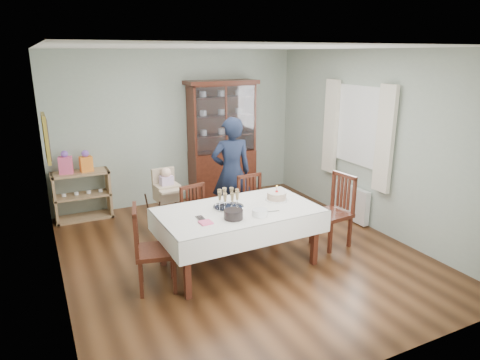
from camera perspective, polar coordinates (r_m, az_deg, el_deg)
floor at (r=5.97m, az=-0.03°, el=-9.64°), size 5.00×5.00×0.00m
room_shell at (r=5.91m, az=-2.33°, el=7.49°), size 5.00×5.00×5.00m
dining_table at (r=5.50m, az=-0.21°, el=-7.60°), size 2.03×1.20×0.76m
china_cabinet at (r=7.86m, az=-2.41°, el=5.48°), size 1.30×0.48×2.18m
sideboard at (r=7.45m, az=-20.27°, el=-1.94°), size 0.90×0.38×0.80m
picture_frame at (r=5.69m, az=-24.47°, el=5.11°), size 0.04×0.48×0.58m
window at (r=6.94m, az=15.62°, el=6.98°), size 0.04×1.02×1.22m
curtain_left at (r=6.48m, az=18.77°, el=5.15°), size 0.07×0.30×1.55m
curtain_right at (r=7.39m, az=12.02°, el=6.99°), size 0.07×0.30×1.55m
radiator at (r=7.21m, az=14.49°, el=-2.87°), size 0.10×0.80×0.55m
chair_far_left at (r=5.97m, az=-5.37°, el=-6.86°), size 0.48×0.48×0.90m
chair_far_right at (r=6.32m, az=2.01°, el=-5.33°), size 0.44×0.44×0.93m
chair_end_left at (r=5.11m, az=-11.27°, el=-10.98°), size 0.54×0.54×1.01m
chair_end_right at (r=6.22m, az=12.14°, el=-5.85°), size 0.51×0.51×1.02m
woman at (r=6.58m, az=-1.17°, el=0.97°), size 0.68×0.50×1.73m
high_chair at (r=6.48m, az=-9.60°, el=-3.79°), size 0.50×0.50×1.04m
champagne_tray at (r=5.38m, az=-1.56°, el=-3.02°), size 0.39×0.39×0.24m
birthday_cake at (r=5.69m, az=4.91°, el=-2.17°), size 0.30×0.30×0.20m
plate_stack_dark at (r=5.04m, az=-0.88°, el=-4.61°), size 0.29×0.29×0.11m
plate_stack_white at (r=5.14m, az=2.66°, el=-4.36°), size 0.23×0.23×0.08m
napkin_stack at (r=4.94m, az=-4.60°, el=-5.67°), size 0.15×0.15×0.02m
cutlery at (r=5.08m, az=-5.69°, el=-5.13°), size 0.12×0.16×0.01m
cake_knife at (r=5.27m, az=3.91°, el=-4.24°), size 0.27×0.07×0.01m
gift_bag_pink at (r=7.27m, az=-22.24°, el=2.05°), size 0.22×0.16×0.37m
gift_bag_orange at (r=7.30m, az=-19.84°, el=2.27°), size 0.20×0.15×0.35m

